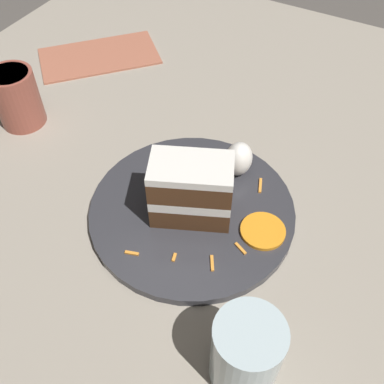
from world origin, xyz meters
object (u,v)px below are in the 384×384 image
(orange_garnish, at_px, (263,231))
(coffee_mug, at_px, (15,97))
(plate, at_px, (192,210))
(menu_card, at_px, (99,56))
(cream_dollop, at_px, (239,159))
(drinking_glass, at_px, (245,355))
(cake_slice, at_px, (191,190))

(orange_garnish, distance_m, coffee_mug, 0.46)
(plate, bearing_deg, menu_card, -126.14)
(cream_dollop, height_order, drinking_glass, drinking_glass)
(drinking_glass, relative_size, menu_card, 0.45)
(cake_slice, bearing_deg, drinking_glass, 20.19)
(coffee_mug, distance_m, menu_card, 0.23)
(coffee_mug, xyz_separation_m, menu_card, (-0.23, -0.01, -0.05))
(plate, xyz_separation_m, menu_card, (-0.26, -0.36, -0.00))
(drinking_glass, xyz_separation_m, coffee_mug, (-0.21, -0.51, 0.01))
(orange_garnish, bearing_deg, drinking_glass, 16.15)
(orange_garnish, distance_m, drinking_glass, 0.19)
(cream_dollop, xyz_separation_m, drinking_glass, (0.27, 0.13, 0.00))
(plate, height_order, cake_slice, cake_slice)
(orange_garnish, height_order, coffee_mug, coffee_mug)
(plate, height_order, cream_dollop, cream_dollop)
(drinking_glass, bearing_deg, cream_dollop, -153.83)
(orange_garnish, bearing_deg, cream_dollop, -137.75)
(cream_dollop, distance_m, coffee_mug, 0.39)
(plate, relative_size, menu_card, 1.26)
(cake_slice, bearing_deg, plate, 178.05)
(cake_slice, bearing_deg, cream_dollop, 143.70)
(orange_garnish, xyz_separation_m, drinking_glass, (0.18, 0.05, 0.03))
(plate, relative_size, cream_dollop, 5.31)
(cake_slice, xyz_separation_m, drinking_glass, (0.16, 0.15, -0.02))
(orange_garnish, height_order, menu_card, orange_garnish)
(plate, distance_m, orange_garnish, 0.11)
(plate, relative_size, coffee_mug, 3.00)
(plate, bearing_deg, orange_garnish, 94.69)
(orange_garnish, bearing_deg, plate, -85.31)
(plate, bearing_deg, cake_slice, 21.45)
(plate, xyz_separation_m, orange_garnish, (-0.01, 0.11, 0.01))
(menu_card, bearing_deg, cake_slice, 6.63)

